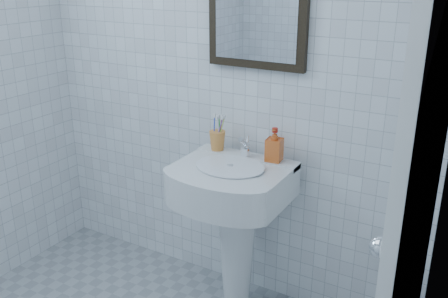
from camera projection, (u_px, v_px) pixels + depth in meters
The scene contains 10 objects.
wall_back at pixel (221, 61), 2.49m from camera, with size 2.20×0.02×2.50m, color silver.
wall_right at pixel (394, 205), 1.01m from camera, with size 0.02×2.40×2.50m, color silver.
washbasin at pixel (235, 213), 2.47m from camera, with size 0.53×0.39×0.82m.
faucet at pixel (245, 148), 2.44m from camera, with size 0.05×0.10×0.12m.
toothbrush_cup at pixel (217, 140), 2.53m from camera, with size 0.08×0.08×0.10m, color orange, non-canonical shape.
soap_dispenser at pixel (274, 145), 2.38m from camera, with size 0.07×0.08×0.16m, color red.
wall_mirror at pixel (257, 1), 2.28m from camera, with size 0.50×0.04×0.62m.
bathroom_door at pixel (417, 206), 1.55m from camera, with size 0.04×0.80×2.00m, color white.
towel_ring at pixel (422, 172), 1.68m from camera, with size 0.18×0.18×0.01m, color white.
hand_towel at pixel (409, 218), 1.75m from camera, with size 0.03×0.16×0.38m, color white.
Camera 1 is at (1.25, -0.95, 1.71)m, focal length 40.00 mm.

